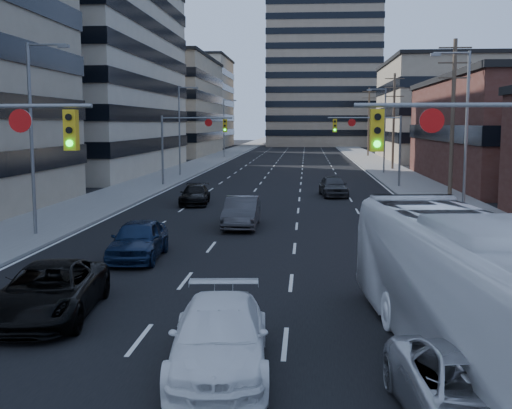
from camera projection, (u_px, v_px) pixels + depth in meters
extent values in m
cube|color=black|center=(296.00, 148.00, 138.36)|extent=(18.00, 300.00, 0.02)
cube|color=slate|center=(243.00, 148.00, 139.25)|extent=(5.00, 300.00, 0.15)
cube|color=slate|center=(350.00, 148.00, 137.45)|extent=(5.00, 300.00, 0.15)
cube|color=#ADA089|center=(37.00, 43.00, 69.47)|extent=(26.00, 34.00, 28.00)
cube|color=gray|center=(153.00, 108.00, 109.55)|extent=(20.00, 30.00, 16.00)
cube|color=gray|center=(462.00, 112.00, 93.99)|extent=(22.00, 28.00, 14.00)
cube|color=gray|center=(323.00, 24.00, 154.03)|extent=(26.00, 26.00, 58.00)
cube|color=#ADA089|center=(177.00, 103.00, 149.18)|extent=(24.00, 24.00, 20.00)
cube|color=gray|center=(448.00, 120.00, 135.11)|extent=(22.00, 22.00, 12.00)
cube|color=gold|center=(71.00, 130.00, 17.37)|extent=(0.35, 0.28, 1.10)
cylinder|color=black|center=(69.00, 117.00, 17.17)|extent=(0.18, 0.06, 0.18)
cylinder|color=black|center=(69.00, 130.00, 17.21)|extent=(0.18, 0.06, 0.18)
cylinder|color=#0CE526|center=(69.00, 143.00, 17.26)|extent=(0.18, 0.06, 0.18)
cylinder|color=white|center=(20.00, 121.00, 17.42)|extent=(0.64, 0.06, 0.64)
cylinder|color=slate|center=(482.00, 105.00, 16.44)|extent=(6.50, 0.12, 0.12)
cube|color=gold|center=(377.00, 130.00, 16.73)|extent=(0.35, 0.28, 1.10)
cylinder|color=black|center=(378.00, 117.00, 16.53)|extent=(0.18, 0.06, 0.18)
cylinder|color=black|center=(377.00, 130.00, 16.57)|extent=(0.18, 0.06, 0.18)
cylinder|color=#0CE526|center=(377.00, 144.00, 16.62)|extent=(0.18, 0.06, 0.18)
cylinder|color=white|center=(432.00, 121.00, 16.56)|extent=(0.64, 0.06, 0.64)
cylinder|color=slate|center=(162.00, 151.00, 54.70)|extent=(0.18, 0.18, 6.00)
cylinder|color=slate|center=(197.00, 118.00, 54.11)|extent=(6.00, 0.12, 0.12)
cube|color=gold|center=(225.00, 126.00, 54.00)|extent=(0.35, 0.28, 1.10)
cylinder|color=black|center=(225.00, 121.00, 53.80)|extent=(0.18, 0.06, 0.18)
cylinder|color=black|center=(225.00, 126.00, 53.85)|extent=(0.18, 0.06, 0.18)
cylinder|color=#0CE526|center=(225.00, 130.00, 53.89)|extent=(0.18, 0.06, 0.18)
cylinder|color=white|center=(209.00, 123.00, 54.05)|extent=(0.64, 0.06, 0.64)
cylinder|color=slate|center=(400.00, 152.00, 53.14)|extent=(0.18, 0.18, 6.00)
cylinder|color=slate|center=(364.00, 118.00, 53.02)|extent=(6.00, 0.12, 0.12)
cube|color=gold|center=(335.00, 126.00, 53.29)|extent=(0.35, 0.28, 1.10)
cylinder|color=black|center=(335.00, 121.00, 53.09)|extent=(0.18, 0.06, 0.18)
cylinder|color=black|center=(335.00, 126.00, 53.13)|extent=(0.18, 0.06, 0.18)
cylinder|color=#0CE526|center=(335.00, 130.00, 53.17)|extent=(0.18, 0.06, 0.18)
cylinder|color=white|center=(352.00, 123.00, 53.12)|extent=(0.64, 0.06, 0.64)
cylinder|color=#4C3D2D|center=(452.00, 121.00, 43.75)|extent=(0.28, 0.28, 11.00)
cube|color=#4C3D2D|center=(455.00, 48.00, 43.14)|extent=(2.20, 0.10, 0.10)
cube|color=#4C3D2D|center=(455.00, 63.00, 43.26)|extent=(2.20, 0.10, 0.10)
cube|color=#4C3D2D|center=(454.00, 78.00, 43.39)|extent=(2.20, 0.10, 0.10)
cylinder|color=#4C3D2D|center=(394.00, 122.00, 73.42)|extent=(0.28, 0.28, 11.00)
cube|color=#4C3D2D|center=(395.00, 79.00, 72.81)|extent=(2.20, 0.10, 0.10)
cube|color=#4C3D2D|center=(395.00, 87.00, 72.93)|extent=(2.20, 0.10, 0.10)
cube|color=#4C3D2D|center=(394.00, 96.00, 73.06)|extent=(2.20, 0.10, 0.10)
cylinder|color=#4C3D2D|center=(369.00, 122.00, 103.09)|extent=(0.28, 0.28, 11.00)
cube|color=#4C3D2D|center=(369.00, 92.00, 102.48)|extent=(2.20, 0.10, 0.10)
cube|color=#4C3D2D|center=(369.00, 98.00, 102.60)|extent=(2.20, 0.10, 0.10)
cube|color=#4C3D2D|center=(369.00, 104.00, 102.73)|extent=(2.20, 0.10, 0.10)
cylinder|color=slate|center=(32.00, 141.00, 29.82)|extent=(0.16, 0.16, 9.00)
cylinder|color=slate|center=(47.00, 45.00, 29.20)|extent=(1.80, 0.10, 0.10)
cube|color=slate|center=(64.00, 46.00, 29.15)|extent=(0.50, 0.22, 0.14)
cylinder|color=slate|center=(179.00, 132.00, 64.44)|extent=(0.16, 0.16, 9.00)
cylinder|color=slate|center=(188.00, 87.00, 63.81)|extent=(1.80, 0.10, 0.10)
cube|color=slate|center=(196.00, 88.00, 63.76)|extent=(0.50, 0.22, 0.14)
cylinder|color=slate|center=(224.00, 129.00, 99.05)|extent=(0.16, 0.16, 9.00)
cylinder|color=slate|center=(230.00, 100.00, 98.43)|extent=(1.80, 0.10, 0.10)
cube|color=slate|center=(235.00, 101.00, 98.38)|extent=(0.50, 0.22, 0.14)
cylinder|color=slate|center=(466.00, 140.00, 33.13)|extent=(0.16, 0.16, 9.00)
cylinder|color=slate|center=(452.00, 53.00, 32.65)|extent=(1.80, 0.10, 0.10)
cube|color=slate|center=(436.00, 55.00, 32.72)|extent=(0.50, 0.22, 0.14)
cylinder|color=slate|center=(385.00, 131.00, 67.75)|extent=(0.16, 0.16, 9.00)
cylinder|color=slate|center=(377.00, 89.00, 67.26)|extent=(1.80, 0.10, 0.10)
cube|color=slate|center=(369.00, 90.00, 67.34)|extent=(0.50, 0.22, 0.14)
imported|color=black|center=(49.00, 291.00, 17.62)|extent=(3.01, 5.58, 1.49)
imported|color=white|center=(220.00, 337.00, 13.85)|extent=(2.52, 5.27, 1.48)
imported|color=silver|center=(476.00, 396.00, 10.93)|extent=(2.72, 5.27, 1.42)
imported|color=white|center=(474.00, 290.00, 14.13)|extent=(4.24, 12.29, 3.35)
imported|color=#0E1D3A|center=(138.00, 240.00, 25.22)|extent=(2.06, 4.70, 1.58)
imported|color=#363538|center=(242.00, 212.00, 32.94)|extent=(1.72, 4.80, 1.58)
imported|color=black|center=(195.00, 195.00, 42.25)|extent=(2.17, 4.61, 1.30)
imported|color=#313134|center=(333.00, 186.00, 46.98)|extent=(2.26, 4.71, 1.55)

